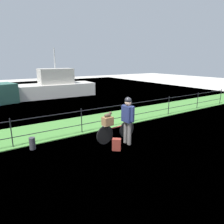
{
  "coord_description": "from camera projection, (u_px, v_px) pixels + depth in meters",
  "views": [
    {
      "loc": [
        -4.57,
        -4.88,
        2.88
      ],
      "look_at": [
        -0.29,
        1.58,
        0.9
      ],
      "focal_mm": 32.4,
      "sensor_mm": 36.0,
      "label": 1
    }
  ],
  "objects": [
    {
      "name": "iron_fence",
      "position": [
        108.0,
        114.0,
        8.8
      ],
      "size": [
        18.04,
        0.04,
        1.03
      ],
      "color": "black",
      "rests_on": "ground"
    },
    {
      "name": "backpack_on_paving",
      "position": [
        117.0,
        144.0,
        6.64
      ],
      "size": [
        0.33,
        0.32,
        0.4
      ],
      "primitive_type": "cube",
      "rotation": [
        0.0,
        0.0,
        5.58
      ],
      "color": "maroon",
      "rests_on": "ground"
    },
    {
      "name": "terrier_dog",
      "position": [
        108.0,
        115.0,
        7.01
      ],
      "size": [
        0.32,
        0.16,
        0.18
      ],
      "color": "#4C3D2D",
      "rests_on": "wooden_crate"
    },
    {
      "name": "wooden_crate",
      "position": [
        108.0,
        121.0,
        7.05
      ],
      "size": [
        0.37,
        0.29,
        0.3
      ],
      "primitive_type": "cube",
      "rotation": [
        0.0,
        0.0,
        0.06
      ],
      "color": "olive",
      "rests_on": "bicycle_main"
    },
    {
      "name": "ground_plane",
      "position": [
        144.0,
        145.0,
        7.1
      ],
      "size": [
        60.0,
        60.0,
        0.0
      ],
      "primitive_type": "plane",
      "color": "beige"
    },
    {
      "name": "mooring_bollard",
      "position": [
        32.0,
        143.0,
        6.71
      ],
      "size": [
        0.2,
        0.2,
        0.41
      ],
      "primitive_type": "cylinder",
      "color": "#38383D",
      "rests_on": "ground"
    },
    {
      "name": "harbor_water",
      "position": [
        50.0,
        98.0,
        15.78
      ],
      "size": [
        30.0,
        30.0,
        0.0
      ],
      "primitive_type": "plane",
      "color": "slate",
      "rests_on": "ground"
    },
    {
      "name": "bicycle_main",
      "position": [
        116.0,
        132.0,
        7.38
      ],
      "size": [
        1.68,
        0.19,
        0.67
      ],
      "color": "black",
      "rests_on": "ground"
    },
    {
      "name": "moored_boat_mid",
      "position": [
        56.0,
        86.0,
        16.59
      ],
      "size": [
        6.09,
        2.54,
        3.85
      ],
      "color": "silver",
      "rests_on": "ground"
    },
    {
      "name": "grass_strip",
      "position": [
        97.0,
        121.0,
        9.77
      ],
      "size": [
        27.0,
        2.4,
        0.03
      ],
      "primitive_type": "cube",
      "color": "#478438",
      "rests_on": "ground"
    },
    {
      "name": "cyclist_person",
      "position": [
        128.0,
        116.0,
        6.97
      ],
      "size": [
        0.28,
        0.54,
        1.68
      ],
      "color": "slate",
      "rests_on": "ground"
    }
  ]
}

